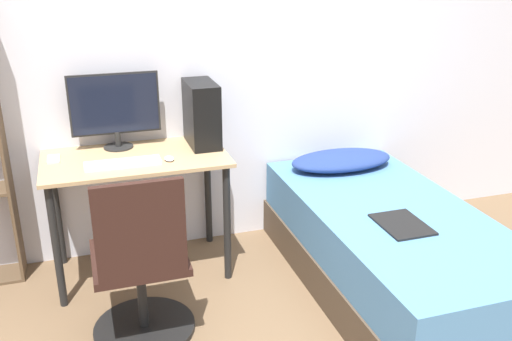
% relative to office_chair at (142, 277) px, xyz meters
% --- Properties ---
extents(wall_back, '(8.00, 0.05, 2.50)m').
position_rel_office_chair_xyz_m(wall_back, '(0.62, 1.01, 0.89)').
color(wall_back, silver).
rests_on(wall_back, ground_plane).
extents(desk, '(1.07, 0.60, 0.76)m').
position_rel_office_chair_xyz_m(desk, '(0.08, 0.68, 0.28)').
color(desk, tan).
rests_on(desk, ground_plane).
extents(office_chair, '(0.54, 0.54, 0.94)m').
position_rel_office_chair_xyz_m(office_chair, '(0.00, 0.00, 0.00)').
color(office_chair, black).
rests_on(office_chair, ground_plane).
extents(bed, '(0.93, 1.92, 0.52)m').
position_rel_office_chair_xyz_m(bed, '(1.44, 0.02, -0.10)').
color(bed, '#4C3D2D').
rests_on(bed, ground_plane).
extents(pillow, '(0.71, 0.36, 0.11)m').
position_rel_office_chair_xyz_m(pillow, '(1.44, 0.72, 0.22)').
color(pillow, navy).
rests_on(pillow, bed).
extents(magazine, '(0.24, 0.32, 0.01)m').
position_rel_office_chair_xyz_m(magazine, '(1.37, -0.16, 0.17)').
color(magazine, black).
rests_on(magazine, bed).
extents(monitor, '(0.53, 0.18, 0.46)m').
position_rel_office_chair_xyz_m(monitor, '(-0.00, 0.88, 0.66)').
color(monitor, black).
rests_on(monitor, desk).
extents(keyboard, '(0.42, 0.13, 0.02)m').
position_rel_office_chair_xyz_m(keyboard, '(-0.00, 0.56, 0.41)').
color(keyboard, silver).
rests_on(keyboard, desk).
extents(pc_tower, '(0.17, 0.35, 0.39)m').
position_rel_office_chair_xyz_m(pc_tower, '(0.51, 0.79, 0.60)').
color(pc_tower, black).
rests_on(pc_tower, desk).
extents(mouse, '(0.06, 0.09, 0.02)m').
position_rel_office_chair_xyz_m(mouse, '(0.26, 0.56, 0.41)').
color(mouse, silver).
rests_on(mouse, desk).
extents(phone, '(0.07, 0.14, 0.01)m').
position_rel_office_chair_xyz_m(phone, '(-0.38, 0.77, 0.41)').
color(phone, '#B7B7BC').
rests_on(phone, desk).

